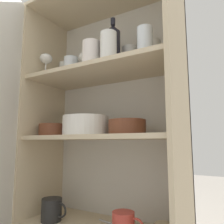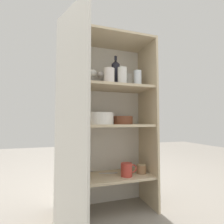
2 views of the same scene
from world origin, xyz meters
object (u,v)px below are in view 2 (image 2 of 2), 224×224
at_px(plate_stack_white, 100,119).
at_px(serving_bowl_small, 71,120).
at_px(wine_bottle, 116,73).
at_px(mixing_bowl_large, 123,120).
at_px(coffee_mug_primary, 76,174).
at_px(storage_jar, 141,169).

relative_size(plate_stack_white, serving_bowl_small, 1.55).
distance_m(wine_bottle, mixing_bowl_large, 0.39).
height_order(coffee_mug_primary, storage_jar, coffee_mug_primary).
bearing_deg(coffee_mug_primary, plate_stack_white, 6.61).
xyz_separation_m(wine_bottle, storage_jar, (0.22, -0.01, -0.79)).
bearing_deg(coffee_mug_primary, serving_bowl_small, 149.24).
relative_size(coffee_mug_primary, storage_jar, 1.76).
bearing_deg(plate_stack_white, wine_bottle, 7.72).
height_order(mixing_bowl_large, serving_bowl_small, mixing_bowl_large).
distance_m(mixing_bowl_large, storage_jar, 0.44).
relative_size(wine_bottle, storage_jar, 3.12).
bearing_deg(plate_stack_white, mixing_bowl_large, 8.16).
height_order(plate_stack_white, storage_jar, plate_stack_white).
distance_m(wine_bottle, serving_bowl_small, 0.53).
height_order(wine_bottle, mixing_bowl_large, wine_bottle).
bearing_deg(wine_bottle, plate_stack_white, -172.28).
xyz_separation_m(plate_stack_white, coffee_mug_primary, (-0.18, -0.02, -0.40)).
bearing_deg(storage_jar, coffee_mug_primary, -176.59).
height_order(plate_stack_white, mixing_bowl_large, plate_stack_white).
height_order(plate_stack_white, serving_bowl_small, plate_stack_white).
xyz_separation_m(coffee_mug_primary, storage_jar, (0.54, 0.03, -0.02)).
relative_size(wine_bottle, plate_stack_white, 1.15).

